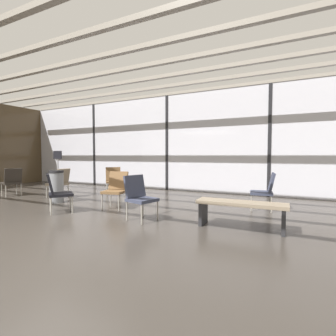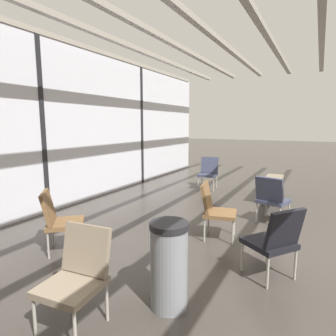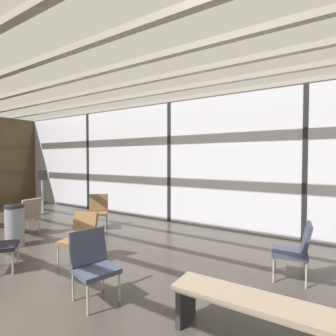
# 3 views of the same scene
# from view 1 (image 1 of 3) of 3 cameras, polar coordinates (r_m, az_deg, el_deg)

# --- Properties ---
(ground_plane) EXTENTS (60.00, 60.00, 0.00)m
(ground_plane) POSITION_cam_1_polar(r_m,az_deg,el_deg) (5.25, -26.95, -11.30)
(ground_plane) COLOR #38332D
(glass_curtain_wall) EXTENTS (14.00, 0.08, 3.44)m
(glass_curtain_wall) POSITION_cam_1_polar(r_m,az_deg,el_deg) (9.20, -0.15, 5.76)
(glass_curtain_wall) COLOR silver
(glass_curtain_wall) RESTS_ON ground
(window_mullion_0) EXTENTS (0.10, 0.12, 3.44)m
(window_mullion_0) POSITION_cam_1_polar(r_m,az_deg,el_deg) (11.21, -16.43, 5.12)
(window_mullion_0) COLOR black
(window_mullion_0) RESTS_ON ground
(window_mullion_1) EXTENTS (0.10, 0.12, 3.44)m
(window_mullion_1) POSITION_cam_1_polar(r_m,az_deg,el_deg) (9.20, -0.15, 5.76)
(window_mullion_1) COLOR black
(window_mullion_1) RESTS_ON ground
(window_mullion_2) EXTENTS (0.10, 0.12, 3.44)m
(window_mullion_2) POSITION_cam_1_polar(r_m,az_deg,el_deg) (8.26, 22.26, 5.87)
(window_mullion_2) COLOR black
(window_mullion_2) RESTS_ON ground
(ceiling_slats) EXTENTS (13.72, 6.72, 0.10)m
(ceiling_slats) POSITION_cam_1_polar(r_m,az_deg,el_deg) (6.79, -13.69, 22.01)
(ceiling_slats) COLOR gray
(ceiling_slats) RESTS_ON glass_curtain_wall
(parked_airplane) EXTENTS (11.54, 3.76, 3.76)m
(parked_airplane) POSITION_cam_1_polar(r_m,az_deg,el_deg) (14.39, 2.58, 5.34)
(parked_airplane) COLOR silver
(parked_airplane) RESTS_ON ground
(lounge_chair_0) EXTENTS (0.63, 0.60, 0.87)m
(lounge_chair_0) POSITION_cam_1_polar(r_m,az_deg,el_deg) (9.15, -32.13, -2.36)
(lounge_chair_0) COLOR #28231E
(lounge_chair_0) RESTS_ON ground
(lounge_chair_1) EXTENTS (0.58, 0.55, 0.87)m
(lounge_chair_1) POSITION_cam_1_polar(r_m,az_deg,el_deg) (6.13, 21.41, -4.50)
(lounge_chair_1) COLOR #33384C
(lounge_chair_1) RESTS_ON ground
(lounge_chair_2) EXTENTS (0.57, 0.53, 0.87)m
(lounge_chair_2) POSITION_cam_1_polar(r_m,az_deg,el_deg) (8.12, -23.56, -2.77)
(lounge_chair_2) COLOR #7F705B
(lounge_chair_2) RESTS_ON ground
(lounge_chair_3) EXTENTS (0.70, 0.71, 0.87)m
(lounge_chair_3) POSITION_cam_1_polar(r_m,az_deg,el_deg) (6.00, -24.18, -4.71)
(lounge_chair_3) COLOR black
(lounge_chair_3) RESTS_ON ground
(lounge_chair_4) EXTENTS (0.63, 0.60, 0.87)m
(lounge_chair_4) POSITION_cam_1_polar(r_m,az_deg,el_deg) (4.94, -6.63, -6.06)
(lounge_chair_4) COLOR #33384C
(lounge_chair_4) RESTS_ON ground
(lounge_chair_5) EXTENTS (0.58, 0.61, 0.87)m
(lounge_chair_5) POSITION_cam_1_polar(r_m,az_deg,el_deg) (6.12, -11.81, -4.36)
(lounge_chair_5) COLOR brown
(lounge_chair_5) RESTS_ON ground
(lounge_chair_6) EXTENTS (0.71, 0.71, 0.87)m
(lounge_chair_6) POSITION_cam_1_polar(r_m,az_deg,el_deg) (8.41, -12.39, -2.41)
(lounge_chair_6) COLOR brown
(lounge_chair_6) RESTS_ON ground
(waiting_bench) EXTENTS (1.51, 0.43, 0.47)m
(waiting_bench) POSITION_cam_1_polar(r_m,az_deg,el_deg) (4.50, 16.37, -8.74)
(waiting_bench) COLOR #7F705B
(waiting_bench) RESTS_ON ground
(trash_bin) EXTENTS (0.38, 0.38, 0.86)m
(trash_bin) POSITION_cam_1_polar(r_m,az_deg,el_deg) (7.30, -24.19, -3.88)
(trash_bin) COLOR slate
(trash_bin) RESTS_ON ground
(info_sign) EXTENTS (0.44, 0.32, 1.44)m
(info_sign) POSITION_cam_1_polar(r_m,az_deg,el_deg) (10.58, -23.91, -0.52)
(info_sign) COLOR #333333
(info_sign) RESTS_ON ground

